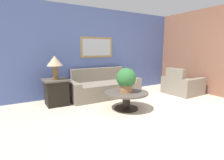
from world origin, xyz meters
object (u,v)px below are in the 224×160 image
potted_plant_on_table (126,79)px  side_table (56,92)px  table_lamp (55,63)px  couch_main (103,87)px  armchair (182,85)px  coffee_table (126,97)px

potted_plant_on_table → side_table: bearing=138.2°
table_lamp → potted_plant_on_table: bearing=-41.8°
couch_main → potted_plant_on_table: bearing=-93.6°
couch_main → potted_plant_on_table: size_ratio=3.72×
armchair → potted_plant_on_table: bearing=95.4°
side_table → coffee_table: bearing=-41.5°
couch_main → side_table: bearing=-175.9°
potted_plant_on_table → table_lamp: bearing=138.2°
armchair → potted_plant_on_table: (-2.35, -0.30, 0.44)m
couch_main → coffee_table: bearing=-92.9°
side_table → potted_plant_on_table: size_ratio=1.17×
side_table → potted_plant_on_table: potted_plant_on_table is taller
table_lamp → side_table: bearing=-90.0°
armchair → coffee_table: (-2.33, -0.30, 0.03)m
side_table → armchair: bearing=-13.3°
armchair → couch_main: bearing=65.3°
coffee_table → potted_plant_on_table: bearing=178.3°
armchair → potted_plant_on_table: 2.41m
armchair → table_lamp: 3.83m
side_table → potted_plant_on_table: (1.30, -1.16, 0.37)m
coffee_table → table_lamp: bearing=138.5°
coffee_table → potted_plant_on_table: potted_plant_on_table is taller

